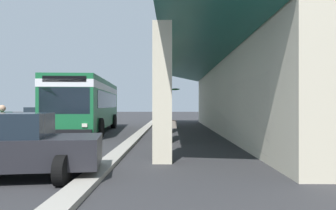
{
  "coord_description": "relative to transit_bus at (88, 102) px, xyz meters",
  "views": [
    {
      "loc": [
        20.21,
        5.3,
        1.65
      ],
      "look_at": [
        3.22,
        5.12,
        1.66
      ],
      "focal_mm": 34.82,
      "sensor_mm": 36.0,
      "label": 1
    }
  ],
  "objects": [
    {
      "name": "curb_strip",
      "position": [
        0.6,
        3.41,
        -1.79
      ],
      "size": [
        30.15,
        0.5,
        0.12
      ],
      "primitive_type": "cube",
      "color": "#9E998E",
      "rests_on": "ground"
    },
    {
      "name": "plaza_building",
      "position": [
        0.6,
        13.03,
        2.11
      ],
      "size": [
        25.43,
        13.89,
        7.93
      ],
      "color": "beige",
      "rests_on": "ground"
    },
    {
      "name": "potted_palm",
      "position": [
        -3.75,
        5.08,
        -1.15
      ],
      "size": [
        1.84,
        1.68,
        2.98
      ],
      "color": "gray",
      "rests_on": "ground"
    },
    {
      "name": "transit_bus",
      "position": [
        0.0,
        0.0,
        0.0
      ],
      "size": [
        11.36,
        3.36,
        3.34
      ],
      "color": "#196638",
      "rests_on": "ground"
    },
    {
      "name": "pedestrian",
      "position": [
        9.6,
        -0.27,
        -0.92
      ],
      "size": [
        0.58,
        0.43,
        1.66
      ],
      "color": "#38383D",
      "rests_on": "ground"
    },
    {
      "name": "ground",
      "position": [
        -0.22,
        7.87,
        -1.85
      ],
      "size": [
        120.0,
        120.0,
        0.0
      ],
      "primitive_type": "plane",
      "color": "#2D2D30"
    },
    {
      "name": "parked_sedan_tan",
      "position": [
        -7.86,
        -6.23,
        -1.1
      ],
      "size": [
        4.55,
        2.28,
        1.47
      ],
      "color": "#9E845B",
      "rests_on": "ground"
    }
  ]
}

